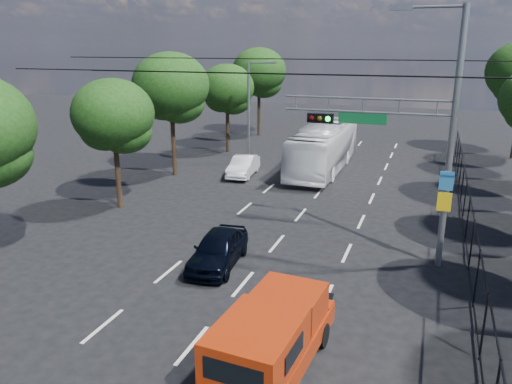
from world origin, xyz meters
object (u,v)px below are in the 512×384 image
at_px(red_pickup, 272,337).
at_px(white_bus, 324,148).
at_px(navy_hatchback, 218,249).
at_px(signal_mast, 417,128).
at_px(white_van, 243,166).

distance_m(red_pickup, white_bus, 22.17).
bearing_deg(navy_hatchback, signal_mast, 17.17).
bearing_deg(red_pickup, white_bus, 98.92).
xyz_separation_m(signal_mast, red_pickup, (-2.79, -8.35, -4.21)).
relative_size(signal_mast, navy_hatchback, 2.39).
xyz_separation_m(signal_mast, navy_hatchback, (-6.75, -2.83, -4.57)).
bearing_deg(white_van, navy_hatchback, -79.32).
xyz_separation_m(white_bus, white_van, (-4.56, -3.24, -0.91)).
height_order(signal_mast, red_pickup, signal_mast).
distance_m(red_pickup, white_van, 20.30).
relative_size(red_pickup, navy_hatchback, 1.34).
relative_size(red_pickup, white_van, 1.36).
xyz_separation_m(navy_hatchback, white_van, (-4.03, 13.13, -0.04)).
bearing_deg(navy_hatchback, white_bus, 82.63).
height_order(signal_mast, white_van, signal_mast).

